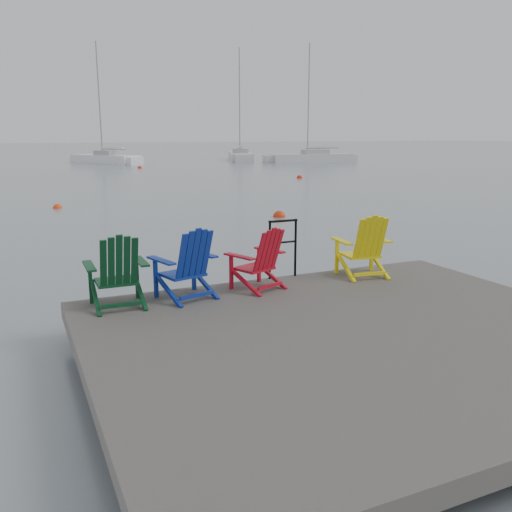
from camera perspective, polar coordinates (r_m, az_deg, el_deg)
name	(u,v)px	position (r m, az deg, el deg)	size (l,w,h in m)	color
ground	(360,372)	(6.45, 10.86, -11.86)	(400.00, 400.00, 0.00)	slate
dock	(361,343)	(6.32, 10.99, -8.99)	(6.00, 5.00, 1.40)	#2C2A27
handrail	(283,243)	(8.27, 2.84, 1.39)	(0.48, 0.04, 0.90)	black
chair_green	(117,271)	(7.03, -14.40, -1.50)	(0.77, 0.71, 0.96)	#0A381C
chair_blue	(187,263)	(7.23, -7.26, -0.77)	(0.89, 0.85, 0.96)	navy
chair_red	(260,258)	(7.62, 0.40, -0.26)	(0.85, 0.82, 0.89)	#AD0C1C
chair_yellow	(364,246)	(8.47, 11.33, 1.07)	(0.85, 0.80, 0.97)	yellow
sailboat_near	(106,160)	(54.35, -15.55, 9.75)	(5.71, 8.27, 11.37)	white
sailboat_mid	(240,157)	(59.50, -1.68, 10.40)	(4.96, 8.89, 11.89)	silver
sailboat_far	(311,158)	(55.48, 5.86, 10.18)	(8.59, 3.15, 11.58)	silver
buoy_a	(279,217)	(18.00, 2.45, 4.14)	(0.41, 0.41, 0.41)	red
buoy_b	(57,208)	(21.49, -20.17, 4.76)	(0.33, 0.33, 0.33)	#F03D0E
buoy_c	(300,178)	(34.54, 4.60, 8.18)	(0.38, 0.38, 0.38)	red
buoy_d	(140,168)	(45.89, -12.14, 9.03)	(0.38, 0.38, 0.38)	red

